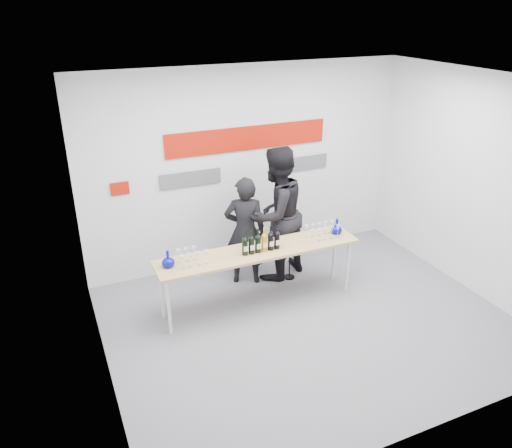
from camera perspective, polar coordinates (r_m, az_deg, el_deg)
name	(u,v)px	position (r m, az deg, el deg)	size (l,w,h in m)	color
ground	(309,322)	(6.58, 6.10, -11.09)	(5.00, 5.00, 0.00)	slate
back_wall	(248,167)	(7.52, -0.96, 6.52)	(5.00, 0.04, 3.00)	silver
signage	(245,148)	(7.38, -1.28, 8.66)	(3.38, 0.02, 0.79)	#AB1507
tasting_table	(259,254)	(6.52, 0.36, -3.46)	(2.74, 0.56, 0.82)	tan
wine_bottles	(261,240)	(6.38, 0.59, -1.84)	(0.53, 0.08, 0.33)	black
decanter_left	(168,259)	(6.14, -10.03, -3.92)	(0.16, 0.16, 0.21)	#080892
decanter_right	(337,226)	(6.99, 9.20, -0.24)	(0.16, 0.16, 0.21)	#080892
glasses_left	(191,257)	(6.16, -7.44, -3.80)	(0.36, 0.23, 0.18)	silver
glasses_right	(322,231)	(6.84, 7.56, -0.83)	(0.47, 0.23, 0.18)	silver
presenter_left	(245,231)	(7.05, -1.26, -0.81)	(0.59, 0.38, 1.61)	black
presenter_right	(276,214)	(7.14, 2.30, 1.14)	(0.96, 0.75, 1.98)	black
mic_stand	(290,253)	(7.30, 3.91, -3.28)	(0.16, 0.16, 1.38)	black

